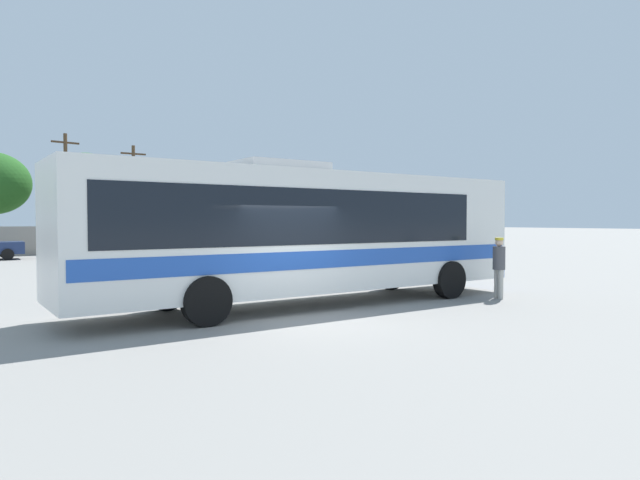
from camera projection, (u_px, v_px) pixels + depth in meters
The scene contains 10 objects.
ground_plane at pixel (169, 279), 20.53m from camera, with size 300.00×300.00×0.00m, color gray.
perimeter_wall at pixel (85, 240), 36.52m from camera, with size 80.00×0.30×1.83m, color #9E998C.
coach_bus_white_blue at pixel (307, 230), 14.17m from camera, with size 12.55×3.23×3.61m.
attendant_by_bus_door at pixel (499, 264), 15.36m from camera, with size 0.40×0.40×1.70m.
parked_car_third_maroon at pixel (88, 244), 33.14m from camera, with size 4.45×2.13×1.54m.
parked_car_rightmost_white at pixel (187, 241), 37.00m from camera, with size 4.45×2.30×1.51m.
utility_pole_near at pixel (134, 196), 40.57m from camera, with size 1.80×0.25×7.67m.
utility_pole_far at pixel (66, 191), 37.24m from camera, with size 1.79×0.48×8.03m.
roadside_tree_midright at pixel (86, 181), 40.53m from camera, with size 4.79×4.79×7.15m.
roadside_tree_right at pixel (298, 191), 51.09m from camera, with size 5.06×5.06×7.11m.
Camera 1 is at (-5.97, -10.37, 2.16)m, focal length 31.14 mm.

